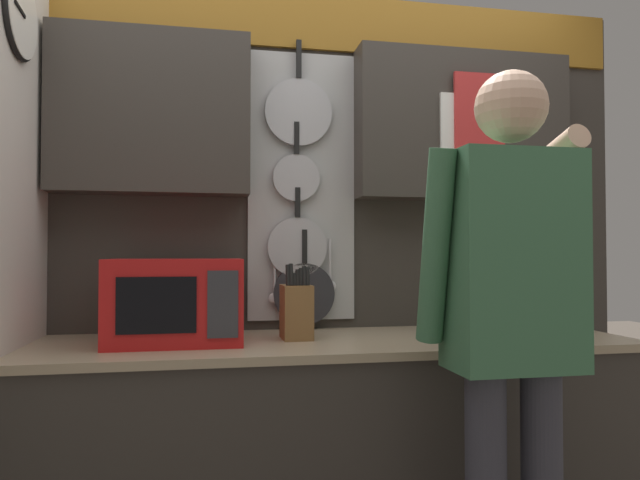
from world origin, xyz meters
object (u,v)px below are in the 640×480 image
object	(u,v)px
microwave	(176,301)
person	(511,305)
utensil_crock	(562,310)
knife_block	(296,311)

from	to	relation	value
microwave	person	world-z (taller)	person
microwave	utensil_crock	xyz separation A→B (m)	(1.57, 0.00, -0.07)
microwave	knife_block	world-z (taller)	microwave
knife_block	utensil_crock	distance (m)	1.12
person	microwave	bearing A→B (deg)	150.08
utensil_crock	person	bearing A→B (deg)	-133.95
utensil_crock	person	size ratio (longest dim) A/B	0.20
person	utensil_crock	bearing A→B (deg)	46.05
knife_block	person	world-z (taller)	person
microwave	knife_block	bearing A→B (deg)	0.05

